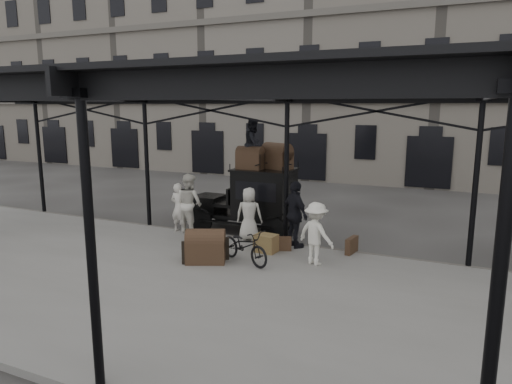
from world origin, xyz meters
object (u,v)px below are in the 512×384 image
bicycle (244,246)px  steamer_trunk_platform (206,248)px  steamer_trunk_roof_near (250,160)px  taxi (256,197)px  porter_official (295,215)px  porter_left (179,208)px

bicycle → steamer_trunk_platform: 1.02m
bicycle → steamer_trunk_roof_near: steamer_trunk_roof_near is taller
taxi → porter_official: taxi is taller
steamer_trunk_roof_near → steamer_trunk_platform: (0.27, -3.38, -1.97)m
steamer_trunk_platform → bicycle: bearing=-1.4°
porter_official → steamer_trunk_platform: (-1.71, -2.17, -0.60)m
taxi → steamer_trunk_roof_near: steamer_trunk_roof_near is taller
steamer_trunk_platform → steamer_trunk_roof_near: bearing=71.0°
steamer_trunk_roof_near → porter_left: bearing=-148.6°
porter_official → steamer_trunk_roof_near: size_ratio=2.32×
porter_left → steamer_trunk_roof_near: steamer_trunk_roof_near is taller
steamer_trunk_roof_near → bicycle: bearing=-66.8°
porter_left → steamer_trunk_platform: 3.20m
steamer_trunk_roof_near → steamer_trunk_platform: steamer_trunk_roof_near is taller
porter_official → bicycle: (-0.77, -1.79, -0.51)m
taxi → steamer_trunk_platform: 3.69m
taxi → bicycle: size_ratio=2.10×
steamer_trunk_platform → porter_left: bearing=112.4°
bicycle → porter_official: bearing=0.4°
bicycle → porter_left: bearing=84.0°
steamer_trunk_roof_near → steamer_trunk_platform: size_ratio=0.83×
bicycle → steamer_trunk_platform: size_ratio=1.72×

